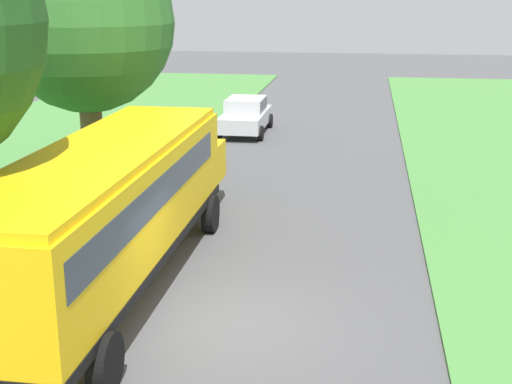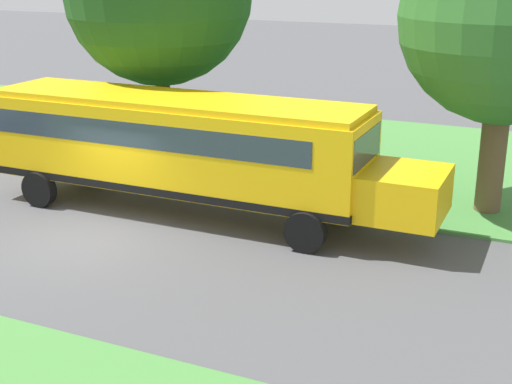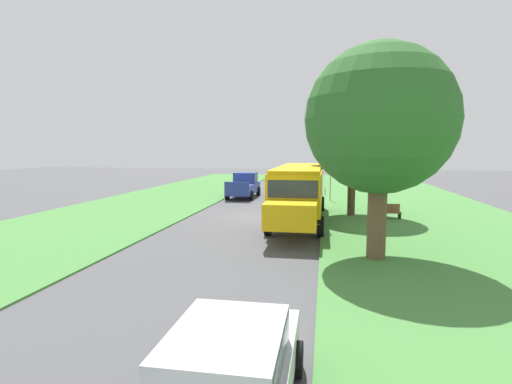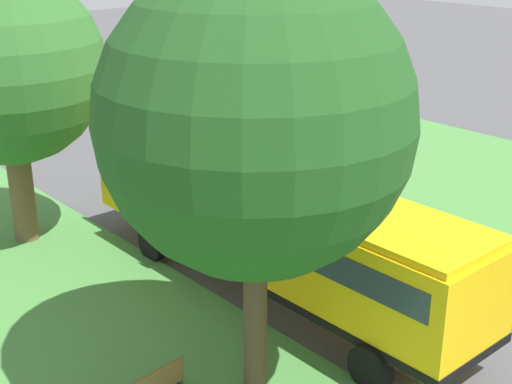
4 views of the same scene
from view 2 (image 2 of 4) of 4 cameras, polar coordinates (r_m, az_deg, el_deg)
The scene contains 5 objects.
ground_plane at distance 18.14m, azimuth -13.54°, elevation -3.69°, with size 120.00×120.00×0.00m, color #4C4C4F.
grass_verge at distance 26.30m, azimuth -0.31°, elevation 3.79°, with size 12.00×80.00×0.08m, color #47843D.
school_bus at distance 19.00m, azimuth -5.74°, elevation 3.86°, with size 2.84×12.42×3.16m.
oak_tree_roadside_mid at distance 19.24m, azimuth 19.43°, elevation 12.86°, with size 5.43×5.43×7.94m.
park_bench at distance 24.35m, azimuth -2.99°, elevation 3.63°, with size 1.64×0.65×0.92m.
Camera 2 is at (13.17, 10.56, 6.64)m, focal length 50.00 mm.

